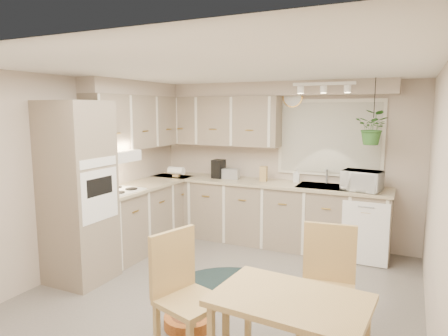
{
  "coord_description": "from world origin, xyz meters",
  "views": [
    {
      "loc": [
        1.77,
        -3.74,
        2.0
      ],
      "look_at": [
        -0.25,
        0.55,
        1.3
      ],
      "focal_mm": 32.0,
      "sensor_mm": 36.0,
      "label": 1
    }
  ],
  "objects": [
    {
      "name": "wall_front",
      "position": [
        0.0,
        -2.1,
        1.2
      ],
      "size": [
        4.0,
        0.04,
        2.4
      ],
      "primitive_type": "cube",
      "color": "#C3B2A1",
      "rests_on": "floor"
    },
    {
      "name": "soffit_back",
      "position": [
        -0.2,
        1.95,
        2.3
      ],
      "size": [
        3.6,
        0.3,
        0.2
      ],
      "primitive_type": "cube",
      "color": "#C3B2A1",
      "rests_on": "wall_back"
    },
    {
      "name": "microwave",
      "position": [
        1.21,
        1.7,
        1.1
      ],
      "size": [
        0.53,
        0.35,
        0.33
      ],
      "primitive_type": "imported",
      "rotation": [
        0.0,
        0.0,
        -0.18
      ],
      "color": "white",
      "rests_on": "counter_back"
    },
    {
      "name": "counter_back",
      "position": [
        -0.2,
        1.79,
        0.92
      ],
      "size": [
        3.64,
        0.64,
        0.04
      ],
      "primitive_type": "cube",
      "color": "tan",
      "rests_on": "base_cab_back"
    },
    {
      "name": "wall_oven_face",
      "position": [
        -1.35,
        -0.38,
        1.05
      ],
      "size": [
        0.02,
        0.56,
        0.58
      ],
      "primitive_type": "cube",
      "color": "white",
      "rests_on": "oven_stack"
    },
    {
      "name": "wall_back",
      "position": [
        0.0,
        2.1,
        1.2
      ],
      "size": [
        4.0,
        0.04,
        2.4
      ],
      "primitive_type": "cube",
      "color": "#C3B2A1",
      "rests_on": "floor"
    },
    {
      "name": "sink",
      "position": [
        0.7,
        1.8,
        0.9
      ],
      "size": [
        0.7,
        0.48,
        0.1
      ],
      "primitive_type": "cube",
      "color": "#A8ABB0",
      "rests_on": "counter_back"
    },
    {
      "name": "base_cab_back",
      "position": [
        -0.2,
        1.8,
        0.45
      ],
      "size": [
        3.6,
        0.6,
        0.9
      ],
      "primitive_type": "cube",
      "color": "gray",
      "rests_on": "floor"
    },
    {
      "name": "soap_bottle",
      "position": [
        0.27,
        1.95,
        0.99
      ],
      "size": [
        0.12,
        0.21,
        0.09
      ],
      "primitive_type": "imported",
      "rotation": [
        0.0,
        0.0,
        0.15
      ],
      "color": "white",
      "rests_on": "counter_back"
    },
    {
      "name": "pet_bed",
      "position": [
        -0.0,
        -0.74,
        0.05
      ],
      "size": [
        0.54,
        0.54,
        0.11
      ],
      "primitive_type": "cylinder",
      "rotation": [
        0.0,
        0.0,
        0.18
      ],
      "color": "#B06523",
      "rests_on": "floor"
    },
    {
      "name": "range_hood",
      "position": [
        -1.7,
        0.3,
        1.4
      ],
      "size": [
        0.4,
        0.6,
        0.14
      ],
      "primitive_type": "cube",
      "color": "white",
      "rests_on": "upper_cab_left"
    },
    {
      "name": "hanging_plant",
      "position": [
        1.32,
        1.7,
        1.72
      ],
      "size": [
        0.51,
        0.54,
        0.35
      ],
      "primitive_type": "imported",
      "rotation": [
        0.0,
        0.0,
        -0.28
      ],
      "color": "#36702C",
      "rests_on": "ceiling"
    },
    {
      "name": "wall_right",
      "position": [
        2.0,
        0.0,
        1.2
      ],
      "size": [
        0.04,
        4.2,
        2.4
      ],
      "primitive_type": "cube",
      "color": "#C3B2A1",
      "rests_on": "floor"
    },
    {
      "name": "wall_left",
      "position": [
        -2.0,
        0.0,
        1.2
      ],
      "size": [
        0.04,
        4.2,
        2.4
      ],
      "primitive_type": "cube",
      "color": "#C3B2A1",
      "rests_on": "floor"
    },
    {
      "name": "upper_cab_left",
      "position": [
        -1.82,
        1.0,
        1.83
      ],
      "size": [
        0.35,
        2.0,
        0.75
      ],
      "primitive_type": "cube",
      "color": "gray",
      "rests_on": "wall_left"
    },
    {
      "name": "soffit_left",
      "position": [
        -1.85,
        1.0,
        2.3
      ],
      "size": [
        0.3,
        2.0,
        0.2
      ],
      "primitive_type": "cube",
      "color": "#C3B2A1",
      "rests_on": "wall_left"
    },
    {
      "name": "dishwasher_front",
      "position": [
        1.3,
        1.49,
        0.42
      ],
      "size": [
        0.58,
        0.02,
        0.83
      ],
      "primitive_type": "cube",
      "color": "white",
      "rests_on": "base_cab_back"
    },
    {
      "name": "knife_block",
      "position": [
        -0.21,
        1.85,
        1.05
      ],
      "size": [
        0.11,
        0.11,
        0.22
      ],
      "primitive_type": "cube",
      "rotation": [
        0.0,
        0.0,
        0.09
      ],
      "color": "tan",
      "rests_on": "counter_back"
    },
    {
      "name": "braided_rug",
      "position": [
        -0.05,
        0.28,
        0.01
      ],
      "size": [
        1.44,
        1.29,
        0.01
      ],
      "primitive_type": "ellipsoid",
      "rotation": [
        0.0,
        0.0,
        0.43
      ],
      "color": "black",
      "rests_on": "floor"
    },
    {
      "name": "wall_clock",
      "position": [
        0.15,
        2.07,
        2.18
      ],
      "size": [
        0.3,
        0.03,
        0.3
      ],
      "primitive_type": "cylinder",
      "rotation": [
        1.57,
        0.0,
        0.0
      ],
      "color": "#EAB052",
      "rests_on": "wall_back"
    },
    {
      "name": "chair_left",
      "position": [
        0.26,
        -1.14,
        0.51
      ],
      "size": [
        0.6,
        0.6,
        1.02
      ],
      "primitive_type": "cube",
      "rotation": [
        0.0,
        0.0,
        -1.87
      ],
      "color": "tan",
      "rests_on": "floor"
    },
    {
      "name": "counter_left",
      "position": [
        -1.69,
        0.88,
        0.92
      ],
      "size": [
        0.64,
        1.89,
        0.04
      ],
      "primitive_type": "cube",
      "color": "tan",
      "rests_on": "base_cab_left"
    },
    {
      "name": "window_frame",
      "position": [
        0.7,
        2.08,
        1.6
      ],
      "size": [
        1.5,
        0.02,
        1.1
      ],
      "primitive_type": "cube",
      "color": "silver",
      "rests_on": "wall_back"
    },
    {
      "name": "cooktop",
      "position": [
        -1.68,
        0.3,
        0.94
      ],
      "size": [
        0.52,
        0.58,
        0.02
      ],
      "primitive_type": "cube",
      "color": "white",
      "rests_on": "counter_left"
    },
    {
      "name": "floor",
      "position": [
        0.0,
        0.0,
        0.0
      ],
      "size": [
        4.2,
        4.2,
        0.0
      ],
      "primitive_type": "plane",
      "color": "slate",
      "rests_on": "ground"
    },
    {
      "name": "toaster",
      "position": [
        -0.73,
        1.82,
        1.02
      ],
      "size": [
        0.27,
        0.18,
        0.16
      ],
      "primitive_type": "cube",
      "rotation": [
        0.0,
        0.0,
        0.12
      ],
      "color": "#A8ABB0",
      "rests_on": "counter_back"
    },
    {
      "name": "track_light_bar",
      "position": [
        0.7,
        1.55,
        2.33
      ],
      "size": [
        0.8,
        0.04,
        0.04
      ],
      "primitive_type": "cube",
      "color": "white",
      "rests_on": "ceiling"
    },
    {
      "name": "coffee_maker",
      "position": [
        -0.93,
        1.8,
        1.08
      ],
      "size": [
        0.17,
        0.2,
        0.29
      ],
      "primitive_type": "cube",
      "rotation": [
        0.0,
        0.0,
        -0.03
      ],
      "color": "black",
      "rests_on": "counter_back"
    },
    {
      "name": "ceiling",
      "position": [
        0.0,
        0.0,
        2.4
      ],
      "size": [
        4.2,
        4.2,
        0.0
      ],
      "primitive_type": "plane",
      "color": "white",
      "rests_on": "wall_back"
    },
    {
      "name": "base_cab_left",
      "position": [
        -1.7,
        0.88,
        0.45
      ],
      "size": [
        0.6,
        1.85,
        0.9
      ],
      "primitive_type": "cube",
      "color": "gray",
      "rests_on": "floor"
    },
    {
      "name": "upper_cab_back",
      "position": [
        -1.0,
        1.93,
        1.83
      ],
      "size": [
        2.0,
        0.35,
        0.75
      ],
      "primitive_type": "cube",
      "color": "gray",
      "rests_on": "wall_back"
    },
    {
      "name": "oven_stack",
      "position": [
        -1.68,
        -0.38,
        1.05
      ],
      "size": [
        0.65,
        0.65,
        2.1
      ],
      "primitive_type": "cube",
      "color": "gray",
      "rests_on": "floor"
    },
    {
      "name": "chair_back",
      "position": [
        1.2,
        -0.51,
        0.51
      ],
      "size": [
        0.52,
        0.52,
        1.02
      ],
      "primitive_type": "cube",
      "rotation": [
        0.0,
        0.0,
        3.25
      ],
      "color": "tan",
      "rests_on": "floor"
    },
    {
      "name": "window_blinds",
      "position": [
        0.7,
        2.07,
        1.6
      ],
      "size": [
        1.4,
        0.02,
        1.0
      ],
      "primitive_type": "cube",
      "color": "beige",
      "rests_on": "wall_back"
    }
  ]
}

